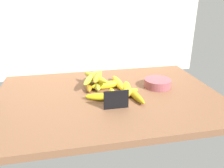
{
  "coord_description": "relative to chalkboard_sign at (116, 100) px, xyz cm",
  "views": [
    {
      "loc": [
        -19.4,
        -101.11,
        51.34
      ],
      "look_at": [
        2.03,
        2.12,
        8.0
      ],
      "focal_mm": 36.86,
      "sensor_mm": 36.0,
      "label": 1
    }
  ],
  "objects": [
    {
      "name": "banana_2",
      "position": [
        -4.95,
        9.11,
        -2.13
      ],
      "size": [
        16.0,
        7.44,
        3.46
      ],
      "primitive_type": "ellipsoid",
      "rotation": [
        0.0,
        0.0,
        6.02
      ],
      "color": "yellow",
      "rests_on": "counter_top"
    },
    {
      "name": "banana_11",
      "position": [
        -7.67,
        26.19,
        1.41
      ],
      "size": [
        12.38,
        19.94,
        3.54
      ],
      "primitive_type": "ellipsoid",
      "rotation": [
        0.0,
        0.0,
        1.11
      ],
      "color": "#A1BE33",
      "rests_on": "banana_6"
    },
    {
      "name": "banana_9",
      "position": [
        -5.52,
        25.43,
        1.68
      ],
      "size": [
        12.67,
        18.89,
        3.51
      ],
      "primitive_type": "ellipsoid",
      "rotation": [
        0.0,
        0.0,
        5.22
      ],
      "color": "gold",
      "rests_on": "banana_0"
    },
    {
      "name": "banana_4",
      "position": [
        4.87,
        8.65,
        -1.76
      ],
      "size": [
        20.31,
        12.79,
        4.2
      ],
      "primitive_type": "ellipsoid",
      "rotation": [
        0.0,
        0.0,
        0.45
      ],
      "color": "gold",
      "rests_on": "counter_top"
    },
    {
      "name": "banana_10",
      "position": [
        -4.21,
        26.07,
        1.84
      ],
      "size": [
        9.3,
        17.01,
        3.83
      ],
      "primitive_type": "ellipsoid",
      "rotation": [
        0.0,
        0.0,
        4.36
      ],
      "color": "#BD8A26",
      "rests_on": "banana_0"
    },
    {
      "name": "fruit_bowl",
      "position": [
        26.96,
        18.94,
        -1.69
      ],
      "size": [
        14.1,
        14.1,
        4.34
      ],
      "primitive_type": "cylinder",
      "color": "#964D56",
      "rests_on": "counter_top"
    },
    {
      "name": "banana_1",
      "position": [
        0.19,
        22.47,
        -1.86
      ],
      "size": [
        17.52,
        6.25,
        3.98
      ],
      "primitive_type": "ellipsoid",
      "rotation": [
        0.0,
        0.0,
        3.28
      ],
      "color": "yellow",
      "rests_on": "counter_top"
    },
    {
      "name": "back_wall",
      "position": [
        -0.56,
        52.82,
        28.14
      ],
      "size": [
        130.0,
        2.0,
        70.0
      ],
      "primitive_type": "cube",
      "color": "silver",
      "rests_on": "ground"
    },
    {
      "name": "banana_8",
      "position": [
        9.16,
        15.9,
        -1.85
      ],
      "size": [
        7.44,
        16.81,
        4.02
      ],
      "primitive_type": "ellipsoid",
      "rotation": [
        0.0,
        0.0,
        1.35
      ],
      "color": "yellow",
      "rests_on": "counter_top"
    },
    {
      "name": "chalkboard_sign",
      "position": [
        0.0,
        0.0,
        0.0
      ],
      "size": [
        11.0,
        1.8,
        8.4
      ],
      "color": "black",
      "rests_on": "counter_top"
    },
    {
      "name": "banana_7",
      "position": [
        10.94,
        8.96,
        -2.19
      ],
      "size": [
        6.35,
        21.21,
        3.33
      ],
      "primitive_type": "ellipsoid",
      "rotation": [
        0.0,
        0.0,
        1.72
      ],
      "color": "gold",
      "rests_on": "counter_top"
    },
    {
      "name": "banana_6",
      "position": [
        -9.17,
        24.79,
        -2.11
      ],
      "size": [
        5.09,
        16.86,
        3.49
      ],
      "primitive_type": "ellipsoid",
      "rotation": [
        0.0,
        0.0,
        1.47
      ],
      "color": "#AC711B",
      "rests_on": "counter_top"
    },
    {
      "name": "banana_3",
      "position": [
        6.61,
        24.33,
        -2.01
      ],
      "size": [
        4.77,
        20.57,
        3.69
      ],
      "primitive_type": "ellipsoid",
      "rotation": [
        0.0,
        0.0,
        4.77
      ],
      "color": "yellow",
      "rests_on": "counter_top"
    },
    {
      "name": "counter_top",
      "position": [
        -0.56,
        13.82,
        -5.36
      ],
      "size": [
        110.0,
        76.0,
        3.0
      ],
      "primitive_type": "cube",
      "color": "brown",
      "rests_on": "ground"
    },
    {
      "name": "banana_5",
      "position": [
        0.84,
        9.18,
        -2.19
      ],
      "size": [
        3.91,
        17.35,
        3.33
      ],
      "primitive_type": "ellipsoid",
      "rotation": [
        0.0,
        0.0,
        4.68
      ],
      "color": "yellow",
      "rests_on": "counter_top"
    },
    {
      "name": "banana_0",
      "position": [
        -5.03,
        24.63,
        -1.97
      ],
      "size": [
        4.4,
        15.59,
        3.78
      ],
      "primitive_type": "ellipsoid",
      "rotation": [
        0.0,
        0.0,
        4.67
      ],
      "color": "#9EAF38",
      "rests_on": "counter_top"
    }
  ]
}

